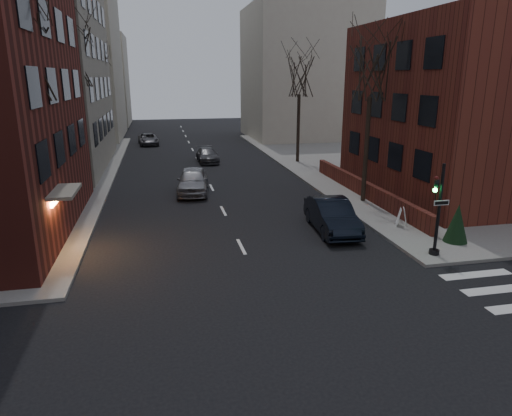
{
  "coord_description": "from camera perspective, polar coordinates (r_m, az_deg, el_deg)",
  "views": [
    {
      "loc": [
        -3.43,
        -7.53,
        7.58
      ],
      "look_at": [
        0.57,
        11.42,
        2.0
      ],
      "focal_mm": 32.0,
      "sensor_mm": 36.0,
      "label": 1
    }
  ],
  "objects": [
    {
      "name": "building_distant_la",
      "position": [
        63.61,
        -23.38,
        16.11
      ],
      "size": [
        14.0,
        16.0,
        18.0
      ],
      "primitive_type": "cube",
      "color": "#BDB6A0",
      "rests_on": "ground"
    },
    {
      "name": "sandwich_board",
      "position": [
        24.79,
        17.76,
        -1.04
      ],
      "size": [
        0.61,
        0.69,
        0.92
      ],
      "primitive_type": "cube",
      "rotation": [
        0.0,
        0.0,
        -0.41
      ],
      "color": "white",
      "rests_on": "sidewalk_far_right"
    },
    {
      "name": "evergreen_shrub",
      "position": [
        23.11,
        23.83,
        -1.74
      ],
      "size": [
        1.4,
        1.4,
        1.81
      ],
      "primitive_type": "cone",
      "rotation": [
        0.0,
        0.0,
        -0.36
      ],
      "color": "black",
      "rests_on": "sidewalk_far_right"
    },
    {
      "name": "streetlamp_near",
      "position": [
        30.1,
        -21.22,
        8.63
      ],
      "size": [
        0.36,
        0.36,
        6.28
      ],
      "color": "black",
      "rests_on": "sidewalk_far_left"
    },
    {
      "name": "parked_sedan",
      "position": [
        23.41,
        9.46,
        -0.93
      ],
      "size": [
        2.07,
        5.1,
        1.65
      ],
      "primitive_type": "imported",
      "rotation": [
        0.0,
        0.0,
        -0.07
      ],
      "color": "black",
      "rests_on": "ground"
    },
    {
      "name": "tree_right_a",
      "position": [
        28.32,
        14.26,
        16.51
      ],
      "size": [
        3.96,
        3.96,
        9.72
      ],
      "color": "#2D231C",
      "rests_on": "sidewalk_far_right"
    },
    {
      "name": "building_right_brick",
      "position": [
        33.25,
        25.42,
        10.98
      ],
      "size": [
        12.0,
        14.0,
        11.0
      ],
      "primitive_type": "cube",
      "color": "maroon",
      "rests_on": "ground"
    },
    {
      "name": "tree_left_a",
      "position": [
        22.21,
        -27.15,
        16.69
      ],
      "size": [
        4.18,
        4.18,
        10.26
      ],
      "color": "#2D231C",
      "rests_on": "sidewalk_far_left"
    },
    {
      "name": "tree_left_b",
      "position": [
        33.99,
        -22.05,
        17.21
      ],
      "size": [
        4.4,
        4.4,
        10.8
      ],
      "color": "#2D231C",
      "rests_on": "sidewalk_far_left"
    },
    {
      "name": "building_distant_lb",
      "position": [
        80.11,
        -19.47,
        14.79
      ],
      "size": [
        10.0,
        12.0,
        14.0
      ],
      "primitive_type": "cube",
      "color": "#BDB6A0",
      "rests_on": "ground"
    },
    {
      "name": "car_lane_gray",
      "position": [
        42.49,
        -6.1,
        6.59
      ],
      "size": [
        1.93,
        4.47,
        1.28
      ],
      "primitive_type": "imported",
      "rotation": [
        0.0,
        0.0,
        0.03
      ],
      "color": "#3B3B3F",
      "rests_on": "ground"
    },
    {
      "name": "tree_left_c",
      "position": [
        47.84,
        -19.13,
        15.77
      ],
      "size": [
        3.96,
        3.96,
        9.72
      ],
      "color": "#2D231C",
      "rests_on": "sidewalk_far_left"
    },
    {
      "name": "traffic_signal",
      "position": [
        20.85,
        21.69,
        -0.89
      ],
      "size": [
        0.76,
        0.44,
        4.0
      ],
      "color": "black",
      "rests_on": "sidewalk_far_right"
    },
    {
      "name": "streetlamp_far",
      "position": [
        49.87,
        -17.76,
        11.49
      ],
      "size": [
        0.36,
        0.36,
        6.28
      ],
      "color": "black",
      "rests_on": "sidewalk_far_left"
    },
    {
      "name": "low_wall_right",
      "position": [
        30.24,
        13.34,
        2.38
      ],
      "size": [
        0.35,
        16.0,
        1.0
      ],
      "primitive_type": "cube",
      "color": "maroon",
      "rests_on": "sidewalk_far_right"
    },
    {
      "name": "building_distant_ra",
      "position": [
        60.42,
        6.07,
        16.39
      ],
      "size": [
        14.0,
        14.0,
        16.0
      ],
      "primitive_type": "cube",
      "color": "#BDB6A0",
      "rests_on": "ground"
    },
    {
      "name": "car_lane_silver",
      "position": [
        31.07,
        -7.9,
        3.41
      ],
      "size": [
        2.6,
        5.2,
        1.7
      ],
      "primitive_type": "imported",
      "rotation": [
        0.0,
        0.0,
        -0.12
      ],
      "color": "gray",
      "rests_on": "ground"
    },
    {
      "name": "sidewalk_far_right",
      "position": [
        50.17,
        28.68,
        5.51
      ],
      "size": [
        44.0,
        44.0,
        0.15
      ],
      "primitive_type": "cube",
      "color": "gray",
      "rests_on": "ground"
    },
    {
      "name": "tree_right_b",
      "position": [
        41.38,
        5.47,
        16.02
      ],
      "size": [
        3.74,
        3.74,
        9.18
      ],
      "color": "#2D231C",
      "rests_on": "sidewalk_far_right"
    },
    {
      "name": "car_lane_far",
      "position": [
        54.74,
        -13.31,
        8.37
      ],
      "size": [
        2.57,
        4.79,
        1.28
      ],
      "primitive_type": "imported",
      "rotation": [
        0.0,
        0.0,
        0.1
      ],
      "color": "#46454B",
      "rests_on": "ground"
    }
  ]
}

